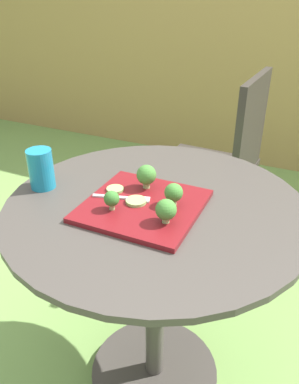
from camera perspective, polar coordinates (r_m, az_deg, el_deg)
ground_plane at (r=1.52m, az=0.70°, el=-25.61°), size 12.00×12.00×0.00m
bamboo_fence at (r=2.87m, az=18.55°, el=19.24°), size 8.00×0.08×1.64m
patio_table at (r=1.20m, az=0.83°, el=-13.63°), size 0.81×0.81×0.72m
patio_chair at (r=1.82m, az=10.94°, el=5.37°), size 0.46×0.46×0.90m
salad_plate at (r=1.00m, az=-0.97°, el=-2.04°), size 0.29×0.29×0.01m
drinking_glass at (r=1.12m, az=-15.80°, el=3.03°), size 0.07×0.07×0.11m
fork at (r=1.01m, az=-3.40°, el=-0.91°), size 0.15×0.06×0.00m
broccoli_floret_0 at (r=0.97m, az=3.61°, el=-0.13°), size 0.05×0.05×0.06m
broccoli_floret_1 at (r=0.96m, az=-5.66°, el=-1.04°), size 0.04×0.04×0.05m
broccoli_floret_2 at (r=1.05m, az=-0.46°, el=2.53°), size 0.05×0.05×0.07m
broccoli_floret_3 at (r=0.90m, az=2.47°, el=-2.68°), size 0.05×0.05×0.06m
cucumber_slice_0 at (r=1.06m, az=-5.15°, el=0.43°), size 0.05×0.05×0.01m
cucumber_slice_1 at (r=0.99m, az=-2.02°, el=-1.37°), size 0.05×0.05×0.01m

